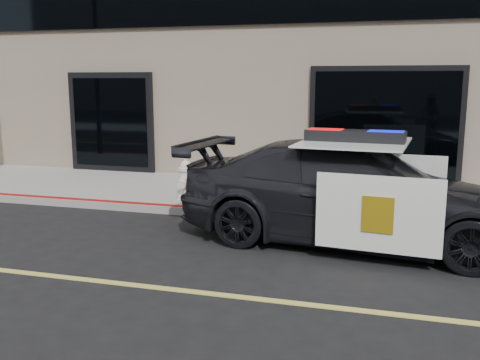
# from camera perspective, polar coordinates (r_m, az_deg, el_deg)

# --- Properties ---
(ground) EXTENTS (120.00, 120.00, 0.00)m
(ground) POSITION_cam_1_polar(r_m,az_deg,el_deg) (6.40, 22.80, -13.85)
(ground) COLOR black
(ground) RESTS_ON ground
(sidewalk_n) EXTENTS (60.00, 3.50, 0.15)m
(sidewalk_n) POSITION_cam_1_polar(r_m,az_deg,el_deg) (11.36, 19.72, -2.63)
(sidewalk_n) COLOR gray
(sidewalk_n) RESTS_ON ground
(police_car) EXTENTS (3.27, 5.91, 1.80)m
(police_car) POSITION_cam_1_polar(r_m,az_deg,el_deg) (8.65, 11.95, -1.31)
(police_car) COLOR black
(police_car) RESTS_ON ground
(fire_hydrant) EXTENTS (0.37, 0.51, 0.81)m
(fire_hydrant) POSITION_cam_1_polar(r_m,az_deg,el_deg) (11.00, -5.79, -0.04)
(fire_hydrant) COLOR white
(fire_hydrant) RESTS_ON sidewalk_n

